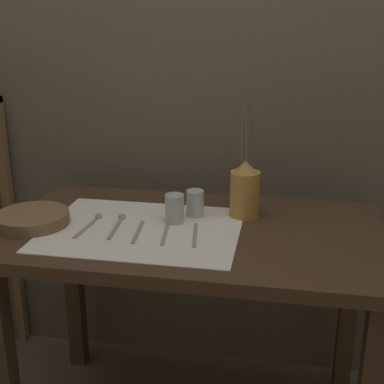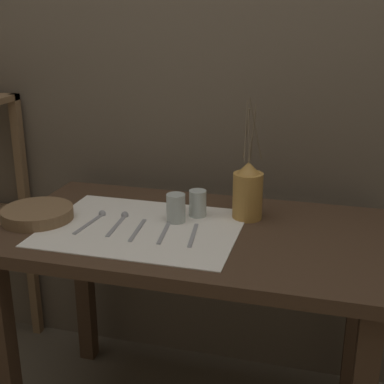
# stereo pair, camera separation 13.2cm
# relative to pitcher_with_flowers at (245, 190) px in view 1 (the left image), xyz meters

# --- Properties ---
(stone_wall_back) EXTENTS (7.00, 0.06, 2.40)m
(stone_wall_back) POSITION_rel_pitcher_with_flowers_xyz_m (-0.15, 0.31, 0.35)
(stone_wall_back) COLOR brown
(stone_wall_back) RESTS_ON ground_plane
(wooden_table) EXTENTS (1.19, 0.67, 0.76)m
(wooden_table) POSITION_rel_pitcher_with_flowers_xyz_m (-0.15, -0.13, -0.20)
(wooden_table) COLOR #422D1E
(wooden_table) RESTS_ON ground_plane
(linen_cloth) EXTENTS (0.60, 0.47, 0.00)m
(linen_cloth) POSITION_rel_pitcher_with_flowers_xyz_m (-0.30, -0.17, -0.09)
(linen_cloth) COLOR white
(linen_cloth) RESTS_ON wooden_table
(pitcher_with_flowers) EXTENTS (0.10, 0.10, 0.40)m
(pitcher_with_flowers) POSITION_rel_pitcher_with_flowers_xyz_m (0.00, 0.00, 0.00)
(pitcher_with_flowers) COLOR #B7843D
(pitcher_with_flowers) RESTS_ON wooden_table
(wooden_bowl) EXTENTS (0.23, 0.23, 0.04)m
(wooden_bowl) POSITION_rel_pitcher_with_flowers_xyz_m (-0.65, -0.20, -0.07)
(wooden_bowl) COLOR brown
(wooden_bowl) RESTS_ON wooden_table
(glass_tumbler_near) EXTENTS (0.06, 0.06, 0.09)m
(glass_tumbler_near) POSITION_rel_pitcher_with_flowers_xyz_m (-0.21, -0.10, -0.04)
(glass_tumbler_near) COLOR #B7C1BC
(glass_tumbler_near) RESTS_ON wooden_table
(glass_tumbler_far) EXTENTS (0.06, 0.06, 0.09)m
(glass_tumbler_far) POSITION_rel_pitcher_with_flowers_xyz_m (-0.16, -0.03, -0.04)
(glass_tumbler_far) COLOR #B7C1BC
(glass_tumbler_far) RESTS_ON wooden_table
(spoon_outer) EXTENTS (0.03, 0.19, 0.02)m
(spoon_outer) POSITION_rel_pitcher_with_flowers_xyz_m (-0.47, -0.14, -0.08)
(spoon_outer) COLOR #939399
(spoon_outer) RESTS_ON wooden_table
(spoon_inner) EXTENTS (0.03, 0.19, 0.02)m
(spoon_inner) POSITION_rel_pitcher_with_flowers_xyz_m (-0.39, -0.13, -0.08)
(spoon_inner) COLOR #939399
(spoon_inner) RESTS_ON wooden_table
(fork_inner) EXTENTS (0.03, 0.17, 0.00)m
(fork_inner) POSITION_rel_pitcher_with_flowers_xyz_m (-0.31, -0.20, -0.09)
(fork_inner) COLOR #939399
(fork_inner) RESTS_ON wooden_table
(fork_outer) EXTENTS (0.03, 0.17, 0.00)m
(fork_outer) POSITION_rel_pitcher_with_flowers_xyz_m (-0.22, -0.20, -0.09)
(fork_outer) COLOR #939399
(fork_outer) RESTS_ON wooden_table
(knife_center) EXTENTS (0.04, 0.17, 0.00)m
(knife_center) POSITION_rel_pitcher_with_flowers_xyz_m (-0.13, -0.19, -0.09)
(knife_center) COLOR #939399
(knife_center) RESTS_ON wooden_table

